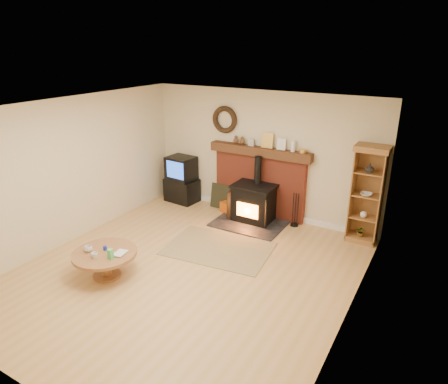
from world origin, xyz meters
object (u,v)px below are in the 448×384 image
Objects in this scene: curio_cabinet at (367,194)px; coffee_table at (105,257)px; tv_unit at (182,180)px; wood_stove at (253,204)px.

coffee_table is at bearing -134.28° from curio_cabinet.
curio_cabinet is at bearing 1.20° from tv_unit.
wood_stove reaches higher than tv_unit.
wood_stove is 0.77× the size of curio_cabinet.
curio_cabinet reaches higher than coffee_table.
wood_stove is at bearing -172.59° from curio_cabinet.
tv_unit is 3.31m from coffee_table.
curio_cabinet is at bearing 7.41° from wood_stove.
tv_unit is at bearing 104.63° from coffee_table.
wood_stove reaches higher than coffee_table.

